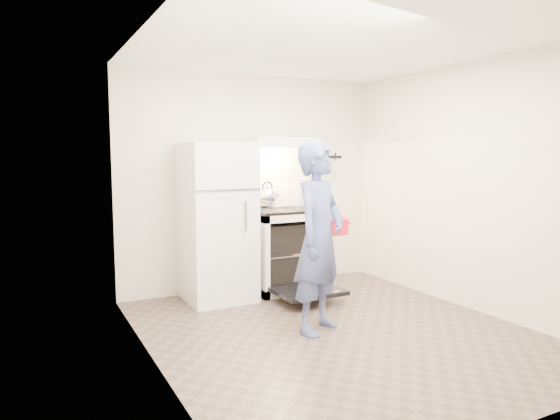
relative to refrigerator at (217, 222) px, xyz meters
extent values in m
plane|color=brown|center=(0.58, -1.45, -0.85)|extent=(3.60, 3.60, 0.00)
cube|color=beige|center=(0.58, 0.35, 0.40)|extent=(3.20, 0.02, 2.50)
cube|color=white|center=(0.00, 0.00, 0.00)|extent=(0.70, 0.70, 1.70)
cube|color=white|center=(0.81, 0.02, -0.39)|extent=(0.76, 0.65, 0.92)
cube|color=black|center=(0.81, 0.02, 0.09)|extent=(0.76, 0.65, 0.03)
cube|color=white|center=(0.81, 0.31, 0.20)|extent=(0.76, 0.07, 0.20)
cube|color=black|center=(0.81, -0.57, -0.72)|extent=(0.70, 0.54, 0.04)
cube|color=slate|center=(0.81, 0.02, -0.41)|extent=(0.60, 0.52, 0.01)
cube|color=white|center=(0.81, 0.10, 0.86)|extent=(0.76, 0.50, 0.12)
cube|color=black|center=(1.63, 0.33, 0.70)|extent=(0.40, 0.02, 0.03)
cylinder|color=olive|center=(0.87, -0.07, -0.40)|extent=(0.34, 0.34, 0.02)
cylinder|color=silver|center=(1.10, -0.24, 0.20)|extent=(0.11, 0.11, 0.13)
imported|color=#344D6F|center=(0.46, -1.34, -0.01)|extent=(0.73, 0.66, 1.68)
camera|label=1|loc=(-1.86, -5.04, 0.71)|focal=32.00mm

